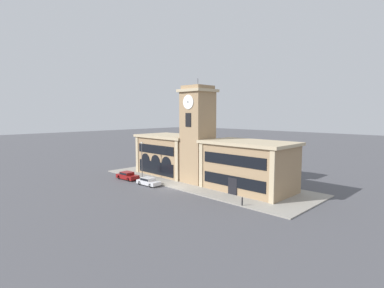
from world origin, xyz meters
The scene contains 9 objects.
ground_plane centered at (0.00, 0.00, 0.00)m, with size 300.00×300.00×0.00m, color #4C4C51.
sidewalk_kerb centered at (0.00, 6.54, 0.07)m, with size 38.95×13.08×0.15m.
clock_tower centered at (0.00, 5.63, 8.10)m, with size 5.01×5.01×17.32m.
town_hall_left_wing centered at (-8.54, 7.25, 3.80)m, with size 12.86×8.30×7.55m.
town_hall_right_wing centered at (8.97, 7.25, 3.78)m, with size 13.72×8.30×7.51m.
parked_car_near centered at (-10.52, -1.32, 0.71)m, with size 4.42×2.17×1.34m.
parked_car_mid centered at (-4.44, -1.32, 0.66)m, with size 4.26×2.02×1.25m.
street_lamp centered at (-8.59, 0.47, 4.34)m, with size 0.36×0.36×6.50m.
bollard centered at (12.91, 0.21, 0.67)m, with size 0.18×0.18×1.06m.
Camera 1 is at (34.16, -30.12, 11.66)m, focal length 28.00 mm.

